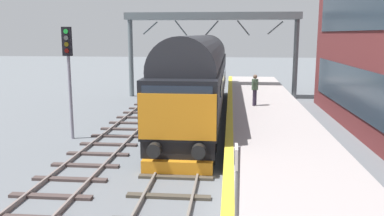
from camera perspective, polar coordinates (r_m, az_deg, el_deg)
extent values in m
plane|color=slate|center=(15.20, -1.46, -7.82)|extent=(140.00, 140.00, 0.00)
cube|color=gray|center=(15.28, -4.16, -7.45)|extent=(0.07, 60.00, 0.15)
cube|color=gray|center=(15.11, 1.26, -7.63)|extent=(0.07, 60.00, 0.15)
cube|color=#484136|center=(12.17, -3.35, -12.36)|extent=(2.50, 0.26, 0.09)
cube|color=#484136|center=(13.67, -2.30, -9.75)|extent=(2.50, 0.26, 0.09)
cube|color=#484136|center=(15.19, -1.46, -7.66)|extent=(2.50, 0.26, 0.09)
cube|color=#484136|center=(16.72, -0.79, -5.94)|extent=(2.50, 0.26, 0.09)
cube|color=#484136|center=(18.28, -0.23, -4.52)|extent=(2.50, 0.26, 0.09)
cube|color=#484136|center=(19.84, 0.23, -3.32)|extent=(2.50, 0.26, 0.09)
cube|color=#484136|center=(21.41, 0.63, -2.29)|extent=(2.50, 0.26, 0.09)
cube|color=#484136|center=(22.99, 0.97, -1.41)|extent=(2.50, 0.26, 0.09)
cube|color=#484136|center=(24.58, 1.27, -0.64)|extent=(2.50, 0.26, 0.09)
cube|color=#484136|center=(26.17, 1.53, 0.04)|extent=(2.50, 0.26, 0.09)
cube|color=#484136|center=(27.76, 1.77, 0.64)|extent=(2.50, 0.26, 0.09)
cube|color=#484136|center=(29.36, 1.97, 1.18)|extent=(2.50, 0.26, 0.09)
cube|color=#484136|center=(30.96, 2.16, 1.66)|extent=(2.50, 0.26, 0.09)
cube|color=#484136|center=(32.56, 2.33, 2.09)|extent=(2.50, 0.26, 0.09)
cube|color=#484136|center=(34.16, 2.48, 2.48)|extent=(2.50, 0.26, 0.09)
cube|color=#484136|center=(35.76, 2.62, 2.84)|extent=(2.50, 0.26, 0.09)
cube|color=#484136|center=(37.37, 2.74, 3.16)|extent=(2.50, 0.26, 0.09)
cube|color=#484136|center=(38.98, 2.86, 3.46)|extent=(2.50, 0.26, 0.09)
cube|color=#484136|center=(40.59, 2.97, 3.74)|extent=(2.50, 0.26, 0.09)
cube|color=#484136|center=(42.20, 3.06, 3.99)|extent=(2.50, 0.26, 0.09)
cube|color=#484136|center=(43.81, 3.16, 4.23)|extent=(2.50, 0.26, 0.09)
cube|color=gray|center=(16.20, -16.38, -6.81)|extent=(0.07, 60.00, 0.15)
cube|color=gray|center=(15.73, -11.49, -7.11)|extent=(0.07, 60.00, 0.15)
cube|color=#4A3C3A|center=(12.85, -19.33, -11.70)|extent=(2.50, 0.26, 0.09)
cube|color=#4A3C3A|center=(14.07, -16.88, -9.61)|extent=(2.50, 0.26, 0.09)
cube|color=#4A3C3A|center=(15.32, -14.86, -7.85)|extent=(2.50, 0.26, 0.09)
cube|color=#4A3C3A|center=(16.60, -13.15, -6.34)|extent=(2.50, 0.26, 0.09)
cube|color=#4A3C3A|center=(17.91, -11.70, -5.05)|extent=(2.50, 0.26, 0.09)
cube|color=#4A3C3A|center=(19.23, -10.46, -3.94)|extent=(2.50, 0.26, 0.09)
cube|color=#4A3C3A|center=(20.57, -9.37, -2.96)|extent=(2.50, 0.26, 0.09)
cube|color=#4A3C3A|center=(21.91, -8.43, -2.11)|extent=(2.50, 0.26, 0.09)
cube|color=#4A3C3A|center=(23.27, -7.59, -1.35)|extent=(2.50, 0.26, 0.09)
cube|color=#4A3C3A|center=(24.64, -6.84, -0.68)|extent=(2.50, 0.26, 0.09)
cube|color=#4A3C3A|center=(26.01, -6.18, -0.08)|extent=(2.50, 0.26, 0.09)
cube|color=#4A3C3A|center=(27.39, -5.58, 0.46)|extent=(2.50, 0.26, 0.09)
cube|color=#4A3C3A|center=(28.77, -5.04, 0.95)|extent=(2.50, 0.26, 0.09)
cube|color=#4A3C3A|center=(30.16, -4.55, 1.40)|extent=(2.50, 0.26, 0.09)
cube|color=#4A3C3A|center=(31.55, -4.10, 1.80)|extent=(2.50, 0.26, 0.09)
cube|color=#4A3C3A|center=(32.94, -3.69, 2.17)|extent=(2.50, 0.26, 0.09)
cube|color=#4A3C3A|center=(34.34, -3.31, 2.51)|extent=(2.50, 0.26, 0.09)
cube|color=#4A3C3A|center=(35.74, -2.96, 2.83)|extent=(2.50, 0.26, 0.09)
cube|color=#4A3C3A|center=(37.14, -2.64, 3.12)|extent=(2.50, 0.26, 0.09)
cube|color=#4A3C3A|center=(38.55, -2.34, 3.39)|extent=(2.50, 0.26, 0.09)
cube|color=#4A3C3A|center=(39.95, -2.06, 3.64)|extent=(2.50, 0.26, 0.09)
cube|color=#4A3C3A|center=(41.36, -1.80, 3.87)|extent=(2.50, 0.26, 0.09)
cube|color=#4A3C3A|center=(42.77, -1.56, 4.09)|extent=(2.50, 0.26, 0.09)
cube|color=#4A3C3A|center=(44.18, -1.33, 4.29)|extent=(2.50, 0.26, 0.09)
cube|color=#B0A8A6|center=(15.06, 12.34, -6.24)|extent=(4.00, 44.00, 1.00)
cube|color=yellow|center=(14.81, 5.27, -4.29)|extent=(0.30, 44.00, 0.01)
cube|color=black|center=(23.17, 1.04, 0.64)|extent=(2.56, 19.28, 0.60)
cube|color=black|center=(22.98, 1.05, 3.96)|extent=(2.70, 19.28, 2.10)
cylinder|color=#282A30|center=(22.87, 1.07, 7.02)|extent=(2.56, 17.74, 2.57)
cube|color=orange|center=(13.48, -2.14, -1.29)|extent=(2.65, 0.08, 1.58)
cube|color=#232D3D|center=(13.37, -2.15, 1.78)|extent=(2.38, 0.04, 0.64)
cube|color=#232D3D|center=(22.88, 4.49, 4.65)|extent=(0.04, 13.50, 0.44)
cylinder|color=black|center=(13.67, -5.36, -5.93)|extent=(0.48, 0.35, 0.48)
cylinder|color=black|center=(13.47, 0.95, -6.12)|extent=(0.48, 0.35, 0.48)
cube|color=orange|center=(13.88, -2.12, -8.37)|extent=(2.43, 0.36, 0.47)
cylinder|color=black|center=(15.61, -1.21, -5.33)|extent=(1.64, 1.04, 1.04)
cylinder|color=black|center=(16.66, -0.77, -4.31)|extent=(1.64, 1.04, 1.04)
cylinder|color=black|center=(17.72, -0.38, -3.41)|extent=(1.64, 1.04, 1.04)
cylinder|color=black|center=(28.78, 1.92, 1.95)|extent=(1.64, 1.04, 1.04)
cylinder|color=black|center=(29.87, 2.05, 2.26)|extent=(1.64, 1.04, 1.04)
cylinder|color=black|center=(30.96, 2.17, 2.54)|extent=(1.64, 1.04, 1.04)
cylinder|color=gray|center=(19.03, -16.87, 3.26)|extent=(0.14, 0.14, 5.06)
cube|color=black|center=(18.84, -17.25, 8.97)|extent=(0.44, 0.10, 1.27)
cylinder|color=green|center=(18.79, -17.39, 10.29)|extent=(0.20, 0.06, 0.20)
cylinder|color=#50504E|center=(18.79, -17.34, 9.43)|extent=(0.20, 0.06, 0.20)
cylinder|color=#53470A|center=(18.79, -17.30, 8.58)|extent=(0.20, 0.06, 0.20)
cylinder|color=#500807|center=(18.80, -17.25, 7.73)|extent=(0.20, 0.06, 0.20)
cylinder|color=slate|center=(7.18, 6.39, -12.63)|extent=(0.08, 0.08, 1.88)
cube|color=white|center=(6.92, 6.27, -6.83)|extent=(0.05, 0.44, 0.36)
cube|color=black|center=(6.92, 6.03, -6.83)|extent=(0.01, 0.20, 0.24)
cylinder|color=#362E41|center=(21.60, 8.72, 1.44)|extent=(0.13, 0.13, 0.84)
cylinder|color=#362E41|center=(21.78, 8.95, 1.51)|extent=(0.13, 0.13, 0.84)
cylinder|color=#4A654A|center=(21.59, 8.88, 3.31)|extent=(0.46, 0.46, 0.56)
sphere|color=brown|center=(21.55, 8.91, 4.39)|extent=(0.22, 0.22, 0.22)
cylinder|color=#4A654A|center=(21.41, 8.64, 3.25)|extent=(0.09, 0.09, 0.52)
cylinder|color=#4A654A|center=(21.78, 9.12, 3.36)|extent=(0.09, 0.09, 0.52)
cylinder|color=slate|center=(31.40, -8.63, 6.90)|extent=(0.36, 0.36, 5.79)
cylinder|color=slate|center=(30.83, 14.41, 6.63)|extent=(0.36, 0.36, 5.79)
cube|color=slate|center=(30.47, 2.84, 12.82)|extent=(12.75, 2.00, 0.50)
cylinder|color=slate|center=(31.01, -5.90, 11.17)|extent=(1.13, 0.10, 0.98)
cylinder|color=slate|center=(30.64, -1.58, 11.23)|extent=(0.95, 0.10, 1.15)
cylinder|color=slate|center=(30.44, 2.83, 11.23)|extent=(1.01, 0.10, 1.11)
cylinder|color=slate|center=(30.42, 7.26, 11.16)|extent=(0.98, 0.10, 1.13)
cylinder|color=slate|center=(30.58, 11.68, 11.02)|extent=(1.13, 0.10, 0.98)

